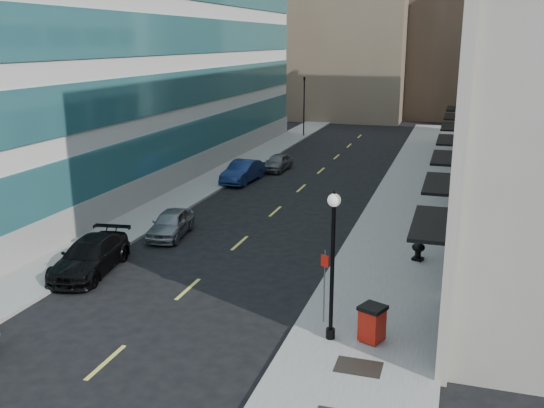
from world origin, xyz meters
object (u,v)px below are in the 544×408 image
Objects in this scene: car_blue_sedan at (243,172)px; traffic_signal at (304,81)px; car_black_pickup at (90,256)px; car_silver_sedan at (171,223)px; car_grey_sedan at (278,162)px; lamppost at (333,254)px; urn_planter at (418,250)px; sign_post at (324,277)px; trash_bin at (372,322)px.

traffic_signal is at bearing 96.85° from car_blue_sedan.
car_silver_sedan is at bearing 71.50° from car_black_pickup.
lamppost is (9.60, -25.72, 2.48)m from car_grey_sedan.
urn_planter is (13.36, 5.34, -0.10)m from car_black_pickup.
car_black_pickup is 1.91× the size of sign_post.
car_silver_sedan is 0.87× the size of car_blue_sedan.
urn_planter is at bearing 75.36° from lamppost.
car_blue_sedan reaches higher than car_grey_sedan.
car_blue_sedan is 1.73× the size of sign_post.
car_blue_sedan is at bearing 141.79° from sign_post.
car_blue_sedan is 23.91m from lamppost.
lamppost is 1.91× the size of sign_post.
trash_bin is 0.47× the size of sign_post.
urn_planter is (2.20, 8.42, -2.48)m from lamppost.
trash_bin is at bearing -96.11° from urn_planter.
trash_bin is (12.48, -2.86, 0.08)m from car_black_pickup.
car_silver_sedan is at bearing 166.61° from sign_post.
car_silver_sedan is at bearing 167.07° from trash_bin.
traffic_signal is at bearing 101.24° from car_grey_sedan.
car_blue_sedan is 0.91× the size of lamppost.
sign_post is (9.11, -24.59, 1.20)m from car_grey_sedan.
trash_bin is at bearing -2.14° from sign_post.
trash_bin is at bearing -43.95° from car_silver_sedan.
urn_planter is at bearing 94.38° from sign_post.
traffic_signal is 1.38× the size of lamppost.
sign_post is (10.67, -1.95, 1.10)m from car_black_pickup.
trash_bin is (10.92, -25.50, 0.18)m from car_grey_sedan.
urn_planter is (2.69, 7.29, -1.20)m from sign_post.
car_black_pickup reaches higher than car_grey_sedan.
car_black_pickup is at bearing -165.77° from sign_post.
lamppost is (10.80, -21.20, 2.36)m from car_blue_sedan.
traffic_signal reaches higher than lamppost.
traffic_signal is 5.61× the size of trash_bin.
car_blue_sedan is 18.23m from urn_planter.
lamppost is 6.31× the size of urn_planter.
traffic_signal is at bearing 112.39° from urn_planter.
car_silver_sedan is 12.28m from sign_post.
car_silver_sedan is 1.06× the size of car_grey_sedan.
car_black_pickup is 5.67m from car_silver_sedan.
car_grey_sedan is 4.67× the size of urn_planter.
urn_planter is (14.10, -34.23, -5.08)m from traffic_signal.
sign_post reaches higher than trash_bin.
car_grey_sedan is (2.30, -16.93, -5.08)m from traffic_signal.
sign_post is (9.64, -7.53, 1.16)m from car_silver_sedan.
car_grey_sedan is at bearing 78.09° from car_black_pickup.
urn_planter is (13.00, -12.78, -0.12)m from car_blue_sedan.
car_black_pickup is (0.74, -39.57, -4.98)m from traffic_signal.
car_blue_sedan is 1.23× the size of car_grey_sedan.
car_silver_sedan is 4.96× the size of urn_planter.
sign_post is 7.87m from urn_planter.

